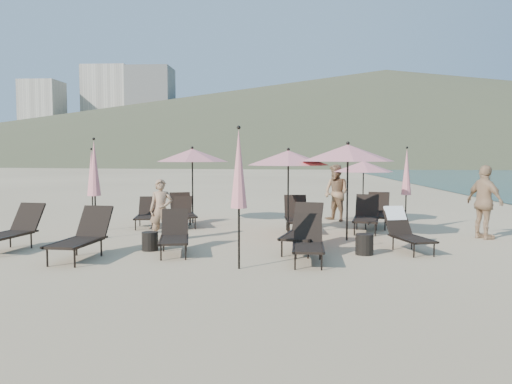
# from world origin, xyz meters

# --- Properties ---
(ground) EXTENTS (800.00, 800.00, 0.00)m
(ground) POSITION_xyz_m (0.00, 0.00, 0.00)
(ground) COLOR #D6BA8C
(ground) RESTS_ON ground
(volcanic_headland) EXTENTS (690.00, 690.00, 55.00)m
(volcanic_headland) POSITION_xyz_m (71.37, 302.62, 26.49)
(volcanic_headland) COLOR brown
(volcanic_headland) RESTS_ON ground
(hotel_skyline) EXTENTS (109.00, 82.00, 55.00)m
(hotel_skyline) POSITION_xyz_m (-93.62, 271.21, 24.18)
(hotel_skyline) COLOR beige
(hotel_skyline) RESTS_ON ground
(lounger_0) EXTENTS (0.89, 1.81, 1.00)m
(lounger_0) POSITION_xyz_m (-5.88, 0.26, 0.47)
(lounger_0) COLOR black
(lounger_0) RESTS_ON ground
(lounger_1) EXTENTS (0.83, 1.82, 1.02)m
(lounger_1) POSITION_xyz_m (-3.93, -0.56, 0.48)
(lounger_1) COLOR black
(lounger_1) RESTS_ON ground
(lounger_2) EXTENTS (0.88, 1.65, 0.90)m
(lounger_2) POSITION_xyz_m (-2.17, 0.09, 0.42)
(lounger_2) COLOR black
(lounger_2) RESTS_ON ground
(lounger_3) EXTENTS (0.64, 1.58, 0.89)m
(lounger_3) POSITION_xyz_m (0.68, -0.62, 0.42)
(lounger_3) COLOR black
(lounger_3) RESTS_ON ground
(lounger_4) EXTENTS (1.06, 1.88, 1.02)m
(lounger_4) POSITION_xyz_m (0.62, 0.59, 0.48)
(lounger_4) COLOR black
(lounger_4) RESTS_ON ground
(lounger_5) EXTENTS (0.93, 1.60, 0.94)m
(lounger_5) POSITION_xyz_m (2.90, 0.73, 0.45)
(lounger_5) COLOR black
(lounger_5) RESTS_ON ground
(lounger_6) EXTENTS (0.80, 1.57, 0.86)m
(lounger_6) POSITION_xyz_m (-3.92, 4.11, 0.40)
(lounger_6) COLOR black
(lounger_6) RESTS_ON ground
(lounger_7) EXTENTS (1.15, 1.81, 0.98)m
(lounger_7) POSITION_xyz_m (-2.88, 4.34, 0.46)
(lounger_7) COLOR black
(lounger_7) RESTS_ON ground
(lounger_8) EXTENTS (0.74, 1.57, 0.87)m
(lounger_8) POSITION_xyz_m (-2.91, 4.24, 0.41)
(lounger_8) COLOR black
(lounger_8) RESTS_ON ground
(lounger_9) EXTENTS (0.75, 1.74, 0.98)m
(lounger_9) POSITION_xyz_m (0.54, 3.38, 0.46)
(lounger_9) COLOR black
(lounger_9) RESTS_ON ground
(lounger_10) EXTENTS (0.98, 1.82, 0.99)m
(lounger_10) POSITION_xyz_m (2.48, 3.56, 0.47)
(lounger_10) COLOR black
(lounger_10) RESTS_ON ground
(lounger_11) EXTENTS (1.04, 1.83, 0.99)m
(lounger_11) POSITION_xyz_m (2.97, 4.61, 0.46)
(lounger_11) COLOR black
(lounger_11) RESTS_ON ground
(umbrella_open_0) EXTENTS (2.16, 2.16, 2.33)m
(umbrella_open_0) POSITION_xyz_m (0.29, 2.77, 2.06)
(umbrella_open_0) COLOR black
(umbrella_open_0) RESTS_ON ground
(umbrella_open_1) EXTENTS (2.29, 2.29, 2.47)m
(umbrella_open_1) POSITION_xyz_m (1.76, 2.01, 2.18)
(umbrella_open_1) COLOR black
(umbrella_open_1) RESTS_ON ground
(umbrella_open_2) EXTENTS (2.25, 2.25, 2.42)m
(umbrella_open_2) POSITION_xyz_m (-2.70, 5.01, 2.14)
(umbrella_open_2) COLOR black
(umbrella_open_2) RESTS_ON ground
(umbrella_open_3) EXTENTS (1.87, 1.87, 2.02)m
(umbrella_open_3) POSITION_xyz_m (2.66, 5.46, 1.78)
(umbrella_open_3) COLOR black
(umbrella_open_3) RESTS_ON ground
(umbrella_closed_0) EXTENTS (0.31, 0.31, 2.66)m
(umbrella_closed_0) POSITION_xyz_m (-0.63, -1.32, 1.85)
(umbrella_closed_0) COLOR black
(umbrella_closed_0) RESTS_ON ground
(umbrella_closed_1) EXTENTS (0.28, 0.28, 2.38)m
(umbrella_closed_1) POSITION_xyz_m (3.61, 3.78, 1.65)
(umbrella_closed_1) COLOR black
(umbrella_closed_1) RESTS_ON ground
(umbrella_closed_2) EXTENTS (0.27, 0.27, 2.34)m
(umbrella_closed_2) POSITION_xyz_m (-5.18, 3.14, 1.63)
(umbrella_closed_2) COLOR black
(umbrella_closed_2) RESTS_ON ground
(umbrella_closed_3) EXTENTS (0.30, 0.30, 2.57)m
(umbrella_closed_3) POSITION_xyz_m (-4.60, 1.86, 1.79)
(umbrella_closed_3) COLOR black
(umbrella_closed_3) RESTS_ON ground
(side_table_0) EXTENTS (0.36, 0.36, 0.42)m
(side_table_0) POSITION_xyz_m (-2.79, 0.38, 0.21)
(side_table_0) COLOR black
(side_table_0) RESTS_ON ground
(side_table_1) EXTENTS (0.39, 0.39, 0.44)m
(side_table_1) POSITION_xyz_m (1.91, 0.20, 0.22)
(side_table_1) COLOR black
(side_table_1) RESTS_ON ground
(beachgoer_a) EXTENTS (0.62, 0.46, 1.54)m
(beachgoer_a) POSITION_xyz_m (-2.85, 1.63, 0.77)
(beachgoer_a) COLOR #A07757
(beachgoer_a) RESTS_ON ground
(beachgoer_b) EXTENTS (1.11, 1.13, 1.84)m
(beachgoer_b) POSITION_xyz_m (1.86, 5.84, 0.92)
(beachgoer_b) COLOR #99724F
(beachgoer_b) RESTS_ON ground
(beachgoer_c) EXTENTS (0.88, 1.19, 1.88)m
(beachgoer_c) POSITION_xyz_m (5.27, 2.46, 0.94)
(beachgoer_c) COLOR tan
(beachgoer_c) RESTS_ON ground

